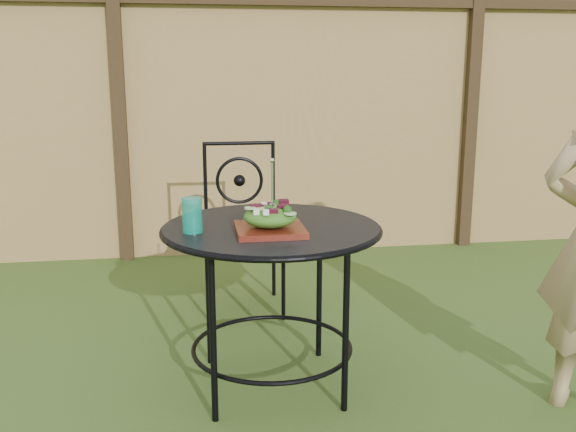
% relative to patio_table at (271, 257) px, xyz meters
% --- Properties ---
extents(ground, '(60.00, 60.00, 0.00)m').
position_rel_patio_table_xyz_m(ground, '(0.50, -0.07, -0.59)').
color(ground, '#314D18').
rests_on(ground, ground).
extents(fence, '(8.00, 0.12, 1.90)m').
position_rel_patio_table_xyz_m(fence, '(0.50, 2.13, 0.36)').
color(fence, tan).
rests_on(fence, ground).
extents(patio_table, '(0.92, 0.92, 0.72)m').
position_rel_patio_table_xyz_m(patio_table, '(0.00, 0.00, 0.00)').
color(patio_table, black).
rests_on(patio_table, ground).
extents(patio_chair, '(0.46, 0.46, 0.95)m').
position_rel_patio_table_xyz_m(patio_chair, '(-0.04, 1.00, -0.08)').
color(patio_chair, black).
rests_on(patio_chair, ground).
extents(salad_plate, '(0.27, 0.27, 0.02)m').
position_rel_patio_table_xyz_m(salad_plate, '(-0.02, -0.12, 0.15)').
color(salad_plate, '#41090B').
rests_on(salad_plate, patio_table).
extents(salad, '(0.21, 0.21, 0.08)m').
position_rel_patio_table_xyz_m(salad, '(-0.02, -0.12, 0.20)').
color(salad, '#235614').
rests_on(salad, salad_plate).
extents(fork, '(0.01, 0.01, 0.18)m').
position_rel_patio_table_xyz_m(fork, '(-0.01, -0.12, 0.33)').
color(fork, silver).
rests_on(fork, salad).
extents(drinking_glass, '(0.08, 0.08, 0.14)m').
position_rel_patio_table_xyz_m(drinking_glass, '(-0.32, -0.07, 0.21)').
color(drinking_glass, '#0C9076').
rests_on(drinking_glass, patio_table).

